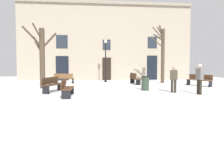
{
  "coord_description": "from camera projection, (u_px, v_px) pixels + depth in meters",
  "views": [
    {
      "loc": [
        -1.4,
        -13.23,
        1.63
      ],
      "look_at": [
        0.0,
        1.43,
        0.88
      ],
      "focal_mm": 30.9,
      "sensor_mm": 36.0,
      "label": 1
    }
  ],
  "objects": [
    {
      "name": "tree_left_of_center",
      "position": [
        162.0,
        53.0,
        17.21
      ],
      "size": [
        1.4,
        1.37,
        4.96
      ],
      "color": "#4C3D2D",
      "rests_on": "ground"
    },
    {
      "name": "bench_back_to_back_left",
      "position": [
        134.0,
        78.0,
        16.27
      ],
      "size": [
        0.58,
        1.92,
        0.94
      ],
      "rotation": [
        0.0,
        0.0,
        1.64
      ],
      "color": "#3D2819",
      "rests_on": "ground"
    },
    {
      "name": "person_strolling",
      "position": [
        200.0,
        77.0,
        10.52
      ],
      "size": [
        0.3,
        0.42,
        1.69
      ],
      "rotation": [
        0.0,
        0.0,
        1.79
      ],
      "color": "#2D271E",
      "rests_on": "ground"
    },
    {
      "name": "tree_center",
      "position": [
        42.0,
        55.0,
        13.28
      ],
      "size": [
        2.25,
        1.86,
        4.31
      ],
      "color": "#4C3D2D",
      "rests_on": "ground"
    },
    {
      "name": "building_facade",
      "position": [
        107.0,
        40.0,
        20.45
      ],
      "size": [
        18.33,
        0.6,
        8.31
      ],
      "color": "tan",
      "rests_on": "ground"
    },
    {
      "name": "litter_bin",
      "position": [
        145.0,
        83.0,
        12.26
      ],
      "size": [
        0.5,
        0.5,
        0.89
      ],
      "color": "#2D3D2D",
      "rests_on": "ground"
    },
    {
      "name": "person_near_bench",
      "position": [
        174.0,
        78.0,
        11.24
      ],
      "size": [
        0.43,
        0.41,
        1.56
      ],
      "rotation": [
        0.0,
        0.0,
        2.46
      ],
      "color": "#2D271E",
      "rests_on": "ground"
    },
    {
      "name": "bench_by_litter_bin",
      "position": [
        199.0,
        80.0,
        14.79
      ],
      "size": [
        1.38,
        1.87,
        0.88
      ],
      "rotation": [
        0.0,
        0.0,
        5.25
      ],
      "color": "#51331E",
      "rests_on": "ground"
    },
    {
      "name": "streetlamp",
      "position": [
        106.0,
        55.0,
        17.92
      ],
      "size": [
        0.3,
        0.3,
        4.09
      ],
      "color": "black",
      "rests_on": "ground"
    },
    {
      "name": "bench_far_corner",
      "position": [
        53.0,
        84.0,
        11.48
      ],
      "size": [
        1.05,
        1.77,
        0.9
      ],
      "rotation": [
        0.0,
        0.0,
        1.21
      ],
      "color": "#3D2819",
      "rests_on": "ground"
    },
    {
      "name": "ground_plane",
      "position": [
        114.0,
        88.0,
        13.37
      ],
      "size": [
        29.34,
        29.34,
        0.0
      ],
      "primitive_type": "plane",
      "color": "white"
    },
    {
      "name": "bench_back_to_back_right",
      "position": [
        67.0,
        88.0,
        9.89
      ],
      "size": [
        0.52,
        1.69,
        0.9
      ],
      "rotation": [
        0.0,
        0.0,
        1.57
      ],
      "color": "#51331E",
      "rests_on": "ground"
    },
    {
      "name": "bench_near_lamp",
      "position": [
        64.0,
        78.0,
        16.84
      ],
      "size": [
        1.76,
        0.74,
        0.87
      ],
      "rotation": [
        0.0,
        0.0,
        2.95
      ],
      "color": "brown",
      "rests_on": "ground"
    }
  ]
}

